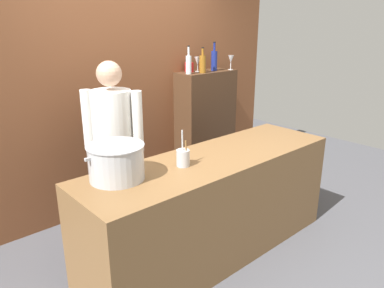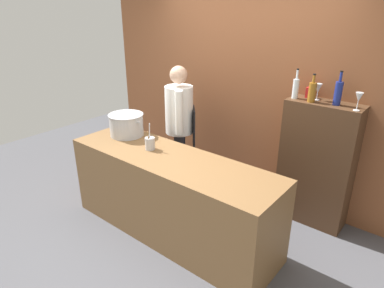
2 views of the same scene
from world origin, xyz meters
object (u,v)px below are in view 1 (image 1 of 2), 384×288
Objects in this scene: utensil_crock at (183,158)px; wine_glass_tall at (198,61)px; stockpot_large at (116,162)px; chef at (114,142)px; wine_glass_short at (231,59)px; spice_tin_red at (189,67)px; wine_bottle_clear at (189,64)px; wine_bottle_cobalt at (214,60)px; wine_bottle_amber at (203,63)px.

utensil_crock is 1.83m from wine_glass_tall.
chef is at bearing 61.28° from stockpot_large.
wine_glass_short is 1.01× the size of wine_glass_tall.
spice_tin_red is (1.68, 1.13, 0.42)m from stockpot_large.
stockpot_large is 1.92m from wine_bottle_clear.
wine_bottle_clear is (1.25, 0.43, 0.54)m from chef.
chef is at bearing 105.47° from utensil_crock.
wine_glass_short is (1.69, 1.07, 0.55)m from utensil_crock.
wine_glass_short is at bearing -20.45° from wine_bottle_cobalt.
chef is 1.43m from wine_bottle_clear.
wine_bottle_cobalt is 3.03× the size of spice_tin_red.
wine_bottle_cobalt reaches higher than wine_glass_tall.
wine_bottle_amber is 2.58× the size of spice_tin_red.
wine_glass_short is at bearing 32.46° from utensil_crock.
wine_bottle_clear is at bearing -159.49° from wine_glass_tall.
stockpot_large is 0.53m from utensil_crock.
wine_glass_short is at bearing -119.89° from chef.
chef is 5.79× the size of utensil_crock.
wine_bottle_cobalt is at bearing 159.55° from wine_glass_short.
chef is at bearing -160.66° from wine_glass_tall.
chef is 1.58m from wine_bottle_amber.
stockpot_large is (-0.32, -0.58, 0.06)m from chef.
wine_glass_short is (0.21, -0.08, -0.00)m from wine_bottle_cobalt.
chef reaches higher than wine_glass_tall.
stockpot_large is at bearing 166.36° from utensil_crock.
utensil_crock is 1.74m from wine_bottle_amber.
utensil_crock is at bearing -142.06° from wine_bottle_cobalt.
wine_glass_tall is at bearing 162.48° from wine_glass_short.
spice_tin_red is (-0.07, 0.15, -0.05)m from wine_bottle_amber.
utensil_crock is 0.85× the size of wine_bottle_cobalt.
wine_glass_tall is (1.26, 1.21, 0.55)m from utensil_crock.
stockpot_large is at bearing -152.62° from wine_bottle_cobalt.
chef is 9.55× the size of wine_glass_short.
chef is at bearing -164.82° from wine_bottle_cobalt.
stockpot_large is 1.36× the size of wine_bottle_cobalt.
wine_bottle_cobalt is at bearing -115.98° from chef.
wine_bottle_amber is 1.65× the size of wine_glass_short.
spice_tin_red is at bearing -109.07° from chef.
chef is 0.72m from utensil_crock.
chef reaches higher than wine_glass_short.
spice_tin_red reaches higher than stockpot_large.
wine_glass_short is at bearing -18.78° from spice_tin_red.
wine_bottle_clear reaches higher than utensil_crock.
wine_bottle_cobalt reaches higher than wine_glass_short.
wine_bottle_cobalt reaches higher than wine_bottle_amber.
wine_glass_short is at bearing 23.40° from stockpot_large.
wine_bottle_amber is 1.66× the size of wine_glass_tall.
wine_bottle_cobalt is at bearing 37.94° from utensil_crock.
spice_tin_red is (-0.52, 0.18, -0.07)m from wine_glass_short.
spice_tin_red is (-0.31, 0.10, -0.07)m from wine_bottle_cobalt.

